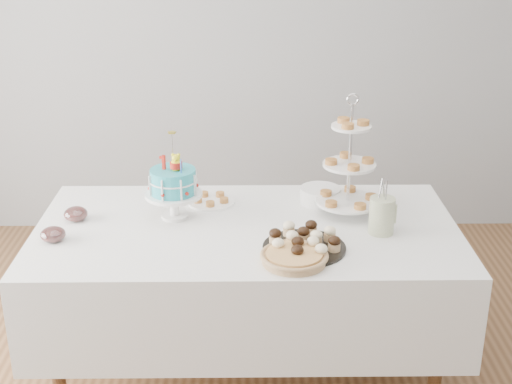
{
  "coord_description": "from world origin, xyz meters",
  "views": [
    {
      "loc": [
        0.01,
        -2.64,
        2.13
      ],
      "look_at": [
        0.04,
        0.3,
        0.94
      ],
      "focal_mm": 50.0,
      "sensor_mm": 36.0,
      "label": 1
    }
  ],
  "objects_px": {
    "cupcake_tray": "(304,241)",
    "tiered_stand": "(349,165)",
    "plate_stack": "(320,195)",
    "birthday_cake": "(174,196)",
    "table": "(247,271)",
    "jam_bowl_b": "(76,214)",
    "pie": "(294,257)",
    "utensil_pitcher": "(382,214)",
    "pastry_plate": "(211,200)",
    "jam_bowl_a": "(53,235)"
  },
  "relations": [
    {
      "from": "cupcake_tray",
      "to": "tiered_stand",
      "type": "xyz_separation_m",
      "value": [
        0.23,
        0.37,
        0.2
      ]
    },
    {
      "from": "plate_stack",
      "to": "birthday_cake",
      "type": "bearing_deg",
      "value": -166.09
    },
    {
      "from": "table",
      "to": "jam_bowl_b",
      "type": "relative_size",
      "value": 17.52
    },
    {
      "from": "pie",
      "to": "plate_stack",
      "type": "xyz_separation_m",
      "value": [
        0.17,
        0.63,
        0.01
      ]
    },
    {
      "from": "birthday_cake",
      "to": "cupcake_tray",
      "type": "distance_m",
      "value": 0.67
    },
    {
      "from": "plate_stack",
      "to": "cupcake_tray",
      "type": "bearing_deg",
      "value": -102.77
    },
    {
      "from": "birthday_cake",
      "to": "pie",
      "type": "xyz_separation_m",
      "value": [
        0.53,
        -0.46,
        -0.09
      ]
    },
    {
      "from": "jam_bowl_b",
      "to": "utensil_pitcher",
      "type": "relative_size",
      "value": 0.43
    },
    {
      "from": "birthday_cake",
      "to": "pastry_plate",
      "type": "height_order",
      "value": "birthday_cake"
    },
    {
      "from": "plate_stack",
      "to": "pastry_plate",
      "type": "xyz_separation_m",
      "value": [
        -0.53,
        0.0,
        -0.02
      ]
    },
    {
      "from": "plate_stack",
      "to": "pastry_plate",
      "type": "distance_m",
      "value": 0.53
    },
    {
      "from": "cupcake_tray",
      "to": "plate_stack",
      "type": "xyz_separation_m",
      "value": [
        0.11,
        0.51,
        -0.0
      ]
    },
    {
      "from": "tiered_stand",
      "to": "plate_stack",
      "type": "bearing_deg",
      "value": 129.81
    },
    {
      "from": "cupcake_tray",
      "to": "utensil_pitcher",
      "type": "bearing_deg",
      "value": 24.11
    },
    {
      "from": "plate_stack",
      "to": "utensil_pitcher",
      "type": "xyz_separation_m",
      "value": [
        0.24,
        -0.35,
        0.05
      ]
    },
    {
      "from": "tiered_stand",
      "to": "pie",
      "type": "bearing_deg",
      "value": -119.72
    },
    {
      "from": "pastry_plate",
      "to": "jam_bowl_a",
      "type": "relative_size",
      "value": 2.14
    },
    {
      "from": "plate_stack",
      "to": "jam_bowl_b",
      "type": "distance_m",
      "value": 1.17
    },
    {
      "from": "birthday_cake",
      "to": "pie",
      "type": "bearing_deg",
      "value": -20.22
    },
    {
      "from": "cupcake_tray",
      "to": "jam_bowl_b",
      "type": "bearing_deg",
      "value": 163.25
    },
    {
      "from": "table",
      "to": "utensil_pitcher",
      "type": "xyz_separation_m",
      "value": [
        0.6,
        -0.07,
        0.32
      ]
    },
    {
      "from": "utensil_pitcher",
      "to": "birthday_cake",
      "type": "bearing_deg",
      "value": -176.41
    },
    {
      "from": "cupcake_tray",
      "to": "tiered_stand",
      "type": "bearing_deg",
      "value": 58.15
    },
    {
      "from": "table",
      "to": "tiered_stand",
      "type": "xyz_separation_m",
      "value": [
        0.47,
        0.14,
        0.47
      ]
    },
    {
      "from": "table",
      "to": "tiered_stand",
      "type": "bearing_deg",
      "value": 16.15
    },
    {
      "from": "pastry_plate",
      "to": "utensil_pitcher",
      "type": "bearing_deg",
      "value": -24.55
    },
    {
      "from": "birthday_cake",
      "to": "cupcake_tray",
      "type": "xyz_separation_m",
      "value": [
        0.58,
        -0.34,
        -0.07
      ]
    },
    {
      "from": "plate_stack",
      "to": "utensil_pitcher",
      "type": "relative_size",
      "value": 0.78
    },
    {
      "from": "pie",
      "to": "tiered_stand",
      "type": "bearing_deg",
      "value": 60.28
    },
    {
      "from": "tiered_stand",
      "to": "jam_bowl_a",
      "type": "bearing_deg",
      "value": -168.05
    },
    {
      "from": "table",
      "to": "birthday_cake",
      "type": "bearing_deg",
      "value": 163.02
    },
    {
      "from": "pastry_plate",
      "to": "table",
      "type": "bearing_deg",
      "value": -57.98
    },
    {
      "from": "pie",
      "to": "birthday_cake",
      "type": "bearing_deg",
      "value": 139.23
    },
    {
      "from": "cupcake_tray",
      "to": "tiered_stand",
      "type": "height_order",
      "value": "tiered_stand"
    },
    {
      "from": "birthday_cake",
      "to": "cupcake_tray",
      "type": "height_order",
      "value": "birthday_cake"
    },
    {
      "from": "cupcake_tray",
      "to": "utensil_pitcher",
      "type": "xyz_separation_m",
      "value": [
        0.35,
        0.16,
        0.05
      ]
    },
    {
      "from": "pastry_plate",
      "to": "jam_bowl_a",
      "type": "height_order",
      "value": "jam_bowl_a"
    },
    {
      "from": "cupcake_tray",
      "to": "utensil_pitcher",
      "type": "distance_m",
      "value": 0.39
    },
    {
      "from": "utensil_pitcher",
      "to": "pie",
      "type": "bearing_deg",
      "value": -130.97
    },
    {
      "from": "tiered_stand",
      "to": "table",
      "type": "bearing_deg",
      "value": -163.85
    },
    {
      "from": "cupcake_tray",
      "to": "pie",
      "type": "xyz_separation_m",
      "value": [
        -0.05,
        -0.12,
        -0.01
      ]
    },
    {
      "from": "birthday_cake",
      "to": "jam_bowl_a",
      "type": "relative_size",
      "value": 3.76
    },
    {
      "from": "plate_stack",
      "to": "jam_bowl_a",
      "type": "height_order",
      "value": "plate_stack"
    },
    {
      "from": "birthday_cake",
      "to": "table",
      "type": "bearing_deg",
      "value": 3.58
    },
    {
      "from": "tiered_stand",
      "to": "pastry_plate",
      "type": "height_order",
      "value": "tiered_stand"
    },
    {
      "from": "tiered_stand",
      "to": "jam_bowl_b",
      "type": "height_order",
      "value": "tiered_stand"
    },
    {
      "from": "birthday_cake",
      "to": "plate_stack",
      "type": "xyz_separation_m",
      "value": [
        0.7,
        0.17,
        -0.07
      ]
    },
    {
      "from": "utensil_pitcher",
      "to": "table",
      "type": "bearing_deg",
      "value": -172.77
    },
    {
      "from": "jam_bowl_a",
      "to": "utensil_pitcher",
      "type": "xyz_separation_m",
      "value": [
        1.44,
        0.07,
        0.06
      ]
    },
    {
      "from": "table",
      "to": "pie",
      "type": "bearing_deg",
      "value": -61.36
    }
  ]
}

